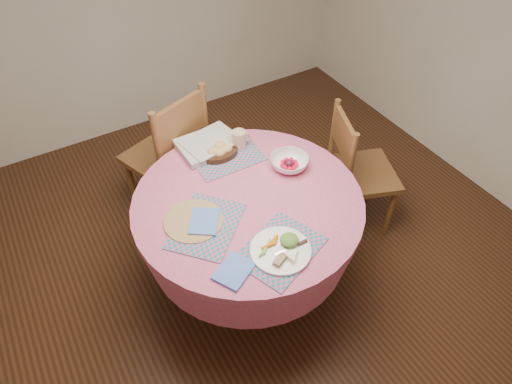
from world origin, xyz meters
TOP-DOWN VIEW (x-y plane):
  - ground at (0.00, 0.00)m, footprint 4.00×4.00m
  - room_envelope at (0.00, 0.00)m, footprint 4.01×4.01m
  - dining_table at (0.00, 0.00)m, footprint 1.24×1.24m
  - chair_right at (0.88, 0.11)m, footprint 0.53×0.54m
  - chair_back at (-0.12, 0.81)m, footprint 0.60×0.59m
  - placemat_front at (-0.04, -0.37)m, footprint 0.48×0.43m
  - placemat_left at (-0.27, -0.06)m, footprint 0.50×0.49m
  - placemat_back at (0.07, 0.37)m, footprint 0.40×0.31m
  - wicker_trivet at (-0.32, 0.00)m, footprint 0.30×0.30m
  - napkin_near at (-0.29, -0.37)m, footprint 0.23×0.21m
  - napkin_far at (-0.27, -0.03)m, footprint 0.22×0.23m
  - dinner_plate at (-0.04, -0.39)m, footprint 0.29×0.29m
  - bread_bowl at (0.04, 0.40)m, footprint 0.23×0.23m
  - latte_mug at (0.17, 0.40)m, footprint 0.12×0.08m
  - fruit_bowl at (0.33, 0.11)m, footprint 0.26×0.26m
  - newspaper_stack at (0.01, 0.50)m, footprint 0.37×0.30m

SIDE VIEW (x-z plane):
  - ground at x=0.00m, z-range 0.00..0.00m
  - chair_right at x=0.88m, z-range 0.02..0.94m
  - chair_back at x=-0.12m, z-range 0.02..1.05m
  - dining_table at x=0.00m, z-range 0.18..0.93m
  - placemat_front at x=-0.04m, z-range 0.75..0.76m
  - placemat_left at x=-0.27m, z-range 0.75..0.76m
  - placemat_back at x=0.07m, z-range 0.75..0.76m
  - wicker_trivet at x=-0.32m, z-range 0.75..0.76m
  - napkin_near at x=-0.29m, z-range 0.75..0.76m
  - napkin_far at x=-0.27m, z-range 0.76..0.77m
  - dinner_plate at x=-0.04m, z-range 0.74..0.80m
  - newspaper_stack at x=0.01m, z-range 0.76..0.80m
  - fruit_bowl at x=0.33m, z-range 0.75..0.82m
  - bread_bowl at x=0.04m, z-range 0.75..0.82m
  - latte_mug at x=0.17m, z-range 0.76..0.87m
  - room_envelope at x=0.00m, z-range 0.36..3.07m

